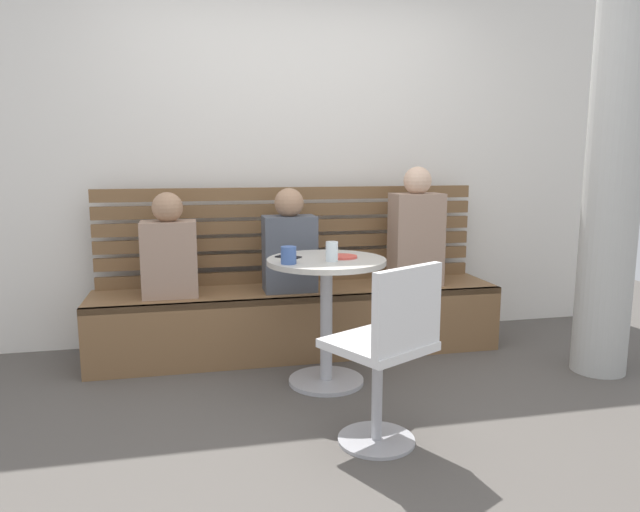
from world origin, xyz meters
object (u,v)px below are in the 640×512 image
object	(u,v)px
booth_bench	(299,320)
person_adult	(416,232)
person_child_middle	(289,246)
cup_water_clear	(332,251)
person_child_left	(169,251)
plate_small	(342,257)
cafe_table	(326,297)
cup_mug_blue	(289,255)
phone_on_table	(288,257)
white_chair	(388,349)

from	to	relation	value
booth_bench	person_adult	size ratio (longest dim) A/B	3.34
booth_bench	person_adult	distance (m)	1.00
person_child_middle	cup_water_clear	world-z (taller)	person_child_middle
person_child_left	plate_small	size ratio (longest dim) A/B	3.87
cafe_table	cup_mug_blue	bearing A→B (deg)	-153.68
cafe_table	plate_small	xyz separation A→B (m)	(0.10, 0.01, 0.23)
booth_bench	phone_on_table	size ratio (longest dim) A/B	19.29
plate_small	cup_water_clear	bearing A→B (deg)	-130.47
cafe_table	cup_mug_blue	world-z (taller)	cup_mug_blue
white_chair	person_child_left	world-z (taller)	person_child_left
person_adult	cup_water_clear	size ratio (longest dim) A/B	7.36
plate_small	booth_bench	bearing A→B (deg)	105.20
booth_bench	cup_mug_blue	xyz separation A→B (m)	(-0.18, -0.70, 0.57)
phone_on_table	person_child_middle	bearing A→B (deg)	31.58
booth_bench	person_child_middle	size ratio (longest dim) A/B	4.00
plate_small	cafe_table	bearing A→B (deg)	-172.81
white_chair	person_adult	distance (m)	1.54
cup_water_clear	phone_on_table	bearing A→B (deg)	140.94
white_chair	phone_on_table	bearing A→B (deg)	108.60
cafe_table	person_adult	world-z (taller)	person_adult
cup_mug_blue	plate_small	size ratio (longest dim) A/B	0.56
person_adult	person_child_middle	size ratio (longest dim) A/B	1.20
booth_bench	person_child_left	bearing A→B (deg)	-178.11
cup_mug_blue	phone_on_table	xyz separation A→B (m)	(0.03, 0.20, -0.04)
white_chair	person_adult	size ratio (longest dim) A/B	1.05
booth_bench	cup_water_clear	size ratio (longest dim) A/B	24.55
booth_bench	phone_on_table	bearing A→B (deg)	-106.71
phone_on_table	booth_bench	bearing A→B (deg)	25.19
cup_mug_blue	cup_water_clear	size ratio (longest dim) A/B	0.86
person_child_middle	phone_on_table	distance (m)	0.47
booth_bench	cup_mug_blue	bearing A→B (deg)	-104.49
white_chair	cup_mug_blue	world-z (taller)	white_chair
cafe_table	plate_small	world-z (taller)	plate_small
white_chair	phone_on_table	world-z (taller)	white_chair
cafe_table	person_child_middle	bearing A→B (deg)	102.63
person_adult	phone_on_table	distance (m)	1.07
person_child_middle	phone_on_table	bearing A→B (deg)	-100.32
cafe_table	cup_mug_blue	size ratio (longest dim) A/B	7.79
person_adult	person_child_left	world-z (taller)	person_adult
cafe_table	phone_on_table	size ratio (longest dim) A/B	5.29
person_adult	cup_mug_blue	world-z (taller)	person_adult
cup_mug_blue	cup_water_clear	world-z (taller)	cup_water_clear
person_child_left	cup_water_clear	xyz separation A→B (m)	(0.89, -0.64, 0.06)
person_child_middle	cup_mug_blue	bearing A→B (deg)	-99.88
plate_small	phone_on_table	bearing A→B (deg)	166.51
cup_water_clear	phone_on_table	xyz separation A→B (m)	(-0.21, 0.17, -0.05)
person_adult	person_child_middle	world-z (taller)	person_adult
person_child_left	phone_on_table	distance (m)	0.82
white_chair	cup_mug_blue	bearing A→B (deg)	115.67
person_adult	white_chair	bearing A→B (deg)	-116.15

